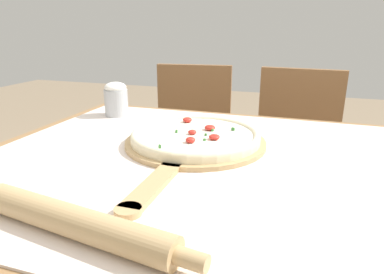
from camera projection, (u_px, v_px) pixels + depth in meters
dining_table at (191, 202)px, 0.88m from camera, size 1.12×0.99×0.76m
towel_cloth at (191, 159)px, 0.85m from camera, size 1.04×0.91×0.00m
pizza_peel at (193, 145)px, 0.92m from camera, size 0.39×0.61×0.01m
pizza at (195, 136)px, 0.94m from camera, size 0.35×0.35×0.03m
rolling_pin at (75, 222)px, 0.53m from camera, size 0.45×0.10×0.05m
chair_left at (191, 141)px, 1.75m from camera, size 0.44×0.44×0.89m
chair_right at (294, 152)px, 1.60m from camera, size 0.43×0.43×0.89m
flour_cup at (116, 99)px, 1.23m from camera, size 0.08×0.08×0.12m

